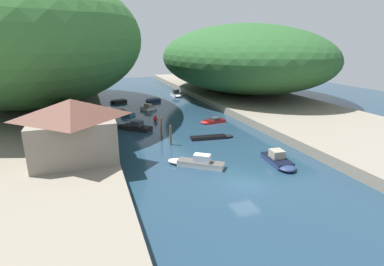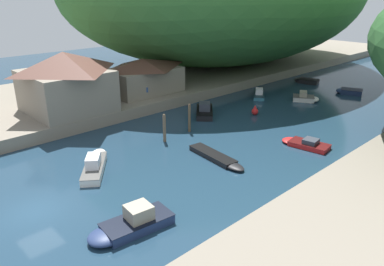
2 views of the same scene
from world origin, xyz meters
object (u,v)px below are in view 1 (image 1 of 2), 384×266
Objects in this scene: channel_buoy_near at (156,119)px; person_on_quay at (94,126)px; boat_moored_right at (212,121)px; boathouse_shed at (70,115)px; boat_navy_launch at (152,101)px; boat_open_rowboat at (195,162)px; boat_white_cruiser at (123,113)px; boat_mid_channel at (117,102)px; boat_far_upstream at (177,94)px; waterfront_building at (74,128)px; boat_far_right_bank at (213,137)px; boat_red_skiff at (279,161)px; boat_yellow_tender at (150,108)px; boat_cabin_cruiser at (133,127)px.

channel_buoy_near is 13.27m from person_on_quay.
boathouse_shed is at bearing 86.74° from boat_moored_right.
boat_navy_launch is 38.36m from boat_open_rowboat.
boat_white_cruiser is 1.20× the size of boat_mid_channel.
boat_open_rowboat is 28.32m from boat_white_cruiser.
boat_open_rowboat is at bearing 73.59° from boat_far_upstream.
boathouse_shed is at bearing 78.96° from boat_open_rowboat.
boathouse_shed is 15.10m from channel_buoy_near.
boat_moored_right is (-1.65, -26.94, -0.21)m from boat_far_upstream.
boat_moored_right is at bearing 8.03° from boat_open_rowboat.
boat_navy_launch is at bearing -14.73° from person_on_quay.
boat_navy_launch is 0.79× the size of boat_white_cruiser.
waterfront_building is 9.56m from person_on_quay.
boat_far_right_bank is at bearing -179.55° from boat_mid_channel.
boat_red_skiff is (5.75, -41.03, 0.12)m from boat_navy_launch.
boat_far_upstream is 1.21× the size of boat_mid_channel.
channel_buoy_near is (-8.89, 23.74, -0.00)m from boat_red_skiff.
boat_yellow_tender is at bearing 142.50° from boat_navy_launch.
boat_yellow_tender is 2.33× the size of person_on_quay.
boat_navy_launch is 0.60× the size of boat_far_right_bank.
boat_open_rowboat is (12.44, -3.98, -4.18)m from waterfront_building.
boat_red_skiff is 3.29× the size of person_on_quay.
boat_white_cruiser is at bearing -145.43° from boat_far_right_bank.
channel_buoy_near is at bearing -4.25° from boat_cabin_cruiser.
boat_cabin_cruiser reaches higher than boat_open_rowboat.
person_on_quay reaches higher than boat_mid_channel.
boat_moored_right is at bearing -65.40° from person_on_quay.
boat_moored_right is at bearing 5.18° from boathouse_shed.
boat_open_rowboat is 0.93× the size of boat_far_right_bank.
boat_mid_channel is (8.88, 25.02, -3.23)m from boathouse_shed.
boat_far_right_bank is at bearing 2.38° from boat_open_rowboat.
person_on_quay reaches higher than boat_cabin_cruiser.
person_on_quay is at bearing 92.51° from boat_moored_right.
boat_navy_launch is 1.00× the size of boat_yellow_tender.
waterfront_building reaches higher than boat_far_upstream.
boat_cabin_cruiser reaches higher than boat_yellow_tender.
boat_far_upstream is at bearing 50.17° from boathouse_shed.
boat_far_upstream is 26.99m from boat_moored_right.
boat_navy_launch is 7.85m from boat_mid_channel.
channel_buoy_near is at bearing 24.72° from boathouse_shed.
boat_white_cruiser is 4.20× the size of channel_buoy_near.
boat_yellow_tender is at bearing -166.54° from boat_mid_channel.
boat_navy_launch is at bearing 54.78° from boathouse_shed.
boat_far_upstream is (15.24, 26.69, 0.02)m from boat_cabin_cruiser.
boat_far_right_bank is 1.66× the size of boat_yellow_tender.
boat_far_right_bank is (19.10, -6.21, -3.34)m from boathouse_shed.
waterfront_building is at bearing -59.43° from boat_yellow_tender.
boat_navy_launch is 0.95× the size of boat_mid_channel.
boat_far_upstream is (5.07, 35.19, 0.27)m from boat_far_right_bank.
boathouse_shed is 1.98× the size of boat_white_cruiser.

